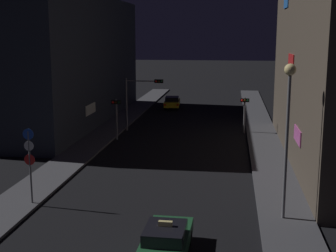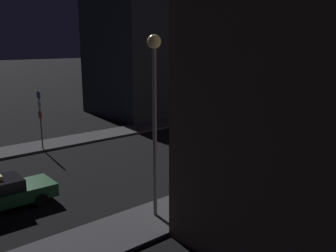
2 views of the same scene
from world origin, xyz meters
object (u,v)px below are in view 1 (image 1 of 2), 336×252
at_px(far_car, 172,102).
at_px(sign_pole_left, 30,159).
at_px(traffic_light_right_kerb, 245,107).
at_px(traffic_light_left_kerb, 116,111).
at_px(taxi, 166,241).
at_px(traffic_light_overhead, 141,93).
at_px(street_lamp_near_block, 288,111).

height_order(far_car, sign_pole_left, sign_pole_left).
bearing_deg(traffic_light_right_kerb, far_car, 121.14).
distance_m(traffic_light_left_kerb, sign_pole_left, 16.08).
height_order(taxi, traffic_light_right_kerb, traffic_light_right_kerb).
xyz_separation_m(traffic_light_overhead, street_lamp_near_block, (10.94, -20.37, 1.84)).
bearing_deg(traffic_light_overhead, traffic_light_right_kerb, 0.79).
distance_m(traffic_light_right_kerb, street_lamp_near_block, 20.77).
xyz_separation_m(far_car, sign_pole_left, (-3.17, -33.96, 1.82)).
xyz_separation_m(traffic_light_left_kerb, sign_pole_left, (-0.66, -16.07, 0.03)).
xyz_separation_m(taxi, traffic_light_left_kerb, (-7.18, 21.07, 1.79)).
distance_m(traffic_light_left_kerb, traffic_light_right_kerb, 11.61).
distance_m(taxi, traffic_light_right_kerb, 25.47).
bearing_deg(street_lamp_near_block, sign_pole_left, 178.44).
xyz_separation_m(taxi, traffic_light_right_kerb, (3.68, 25.15, 1.65)).
bearing_deg(traffic_light_left_kerb, sign_pole_left, -92.34).
relative_size(traffic_light_overhead, sign_pole_left, 1.23).
bearing_deg(traffic_light_left_kerb, street_lamp_near_block, -53.20).
height_order(traffic_light_overhead, traffic_light_left_kerb, traffic_light_overhead).
relative_size(traffic_light_left_kerb, traffic_light_right_kerb, 1.06).
xyz_separation_m(taxi, street_lamp_near_block, (5.10, 4.65, 4.67)).
height_order(traffic_light_overhead, traffic_light_right_kerb, traffic_light_overhead).
bearing_deg(traffic_light_overhead, traffic_light_left_kerb, -108.77).
relative_size(traffic_light_right_kerb, street_lamp_near_block, 0.44).
distance_m(taxi, traffic_light_overhead, 25.84).
bearing_deg(traffic_light_right_kerb, sign_pole_left, -119.77).
xyz_separation_m(traffic_light_left_kerb, street_lamp_near_block, (12.28, -16.42, 2.88)).
bearing_deg(traffic_light_right_kerb, taxi, -98.33).
height_order(far_car, traffic_light_left_kerb, traffic_light_left_kerb).
xyz_separation_m(far_car, traffic_light_right_kerb, (8.35, -13.82, 1.65)).
distance_m(taxi, street_lamp_near_block, 8.34).
relative_size(traffic_light_right_kerb, sign_pole_left, 0.82).
bearing_deg(taxi, street_lamp_near_block, 42.35).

